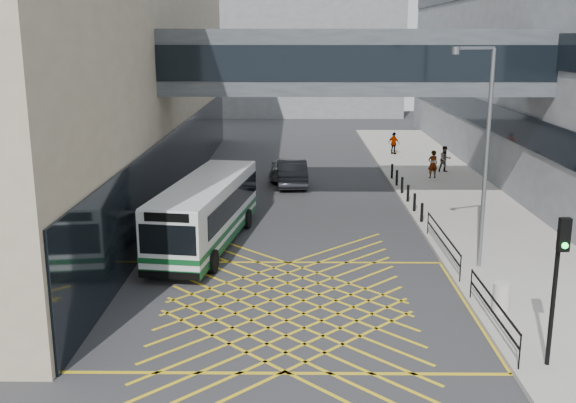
{
  "coord_description": "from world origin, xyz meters",
  "views": [
    {
      "loc": [
        0.24,
        -20.7,
        8.67
      ],
      "look_at": [
        0.0,
        4.0,
        2.6
      ],
      "focal_mm": 42.0,
      "sensor_mm": 36.0,
      "label": 1
    }
  ],
  "objects_px": {
    "litter_bin": "(501,297)",
    "pedestrian_a": "(433,164)",
    "car_silver": "(285,168)",
    "pedestrian_b": "(445,159)",
    "traffic_light": "(558,271)",
    "bus": "(207,211)",
    "car_white": "(185,224)",
    "pedestrian_c": "(394,143)",
    "car_dark": "(291,172)",
    "street_lamp": "(483,145)"
  },
  "relations": [
    {
      "from": "pedestrian_c",
      "to": "pedestrian_a",
      "type": "bearing_deg",
      "value": 140.06
    },
    {
      "from": "litter_bin",
      "to": "pedestrian_c",
      "type": "relative_size",
      "value": 0.59
    },
    {
      "from": "pedestrian_a",
      "to": "pedestrian_c",
      "type": "bearing_deg",
      "value": -96.11
    },
    {
      "from": "traffic_light",
      "to": "street_lamp",
      "type": "relative_size",
      "value": 0.5
    },
    {
      "from": "car_silver",
      "to": "street_lamp",
      "type": "xyz_separation_m",
      "value": [
        7.47,
        -17.01,
        4.14
      ]
    },
    {
      "from": "car_silver",
      "to": "litter_bin",
      "type": "relative_size",
      "value": 4.58
    },
    {
      "from": "car_dark",
      "to": "traffic_light",
      "type": "xyz_separation_m",
      "value": [
        6.95,
        -23.0,
        2.03
      ]
    },
    {
      "from": "car_dark",
      "to": "pedestrian_c",
      "type": "relative_size",
      "value": 3.19
    },
    {
      "from": "litter_bin",
      "to": "pedestrian_b",
      "type": "distance_m",
      "value": 22.89
    },
    {
      "from": "car_white",
      "to": "pedestrian_b",
      "type": "distance_m",
      "value": 20.53
    },
    {
      "from": "pedestrian_a",
      "to": "pedestrian_b",
      "type": "relative_size",
      "value": 1.03
    },
    {
      "from": "car_dark",
      "to": "car_silver",
      "type": "bearing_deg",
      "value": -81.41
    },
    {
      "from": "car_dark",
      "to": "pedestrian_c",
      "type": "height_order",
      "value": "pedestrian_c"
    },
    {
      "from": "litter_bin",
      "to": "pedestrian_a",
      "type": "distance_m",
      "value": 20.9
    },
    {
      "from": "litter_bin",
      "to": "pedestrian_b",
      "type": "xyz_separation_m",
      "value": [
        3.1,
        22.67,
        0.36
      ]
    },
    {
      "from": "street_lamp",
      "to": "car_silver",
      "type": "bearing_deg",
      "value": 90.71
    },
    {
      "from": "pedestrian_a",
      "to": "car_silver",
      "type": "bearing_deg",
      "value": -16.78
    },
    {
      "from": "car_white",
      "to": "car_silver",
      "type": "distance_m",
      "value": 13.87
    },
    {
      "from": "car_dark",
      "to": "litter_bin",
      "type": "xyz_separation_m",
      "value": [
        6.76,
        -19.32,
        -0.17
      ]
    },
    {
      "from": "pedestrian_a",
      "to": "car_dark",
      "type": "bearing_deg",
      "value": -4.02
    },
    {
      "from": "traffic_light",
      "to": "street_lamp",
      "type": "distance_m",
      "value": 8.2
    },
    {
      "from": "litter_bin",
      "to": "pedestrian_c",
      "type": "xyz_separation_m",
      "value": [
        0.79,
        29.44,
        0.33
      ]
    },
    {
      "from": "car_dark",
      "to": "car_silver",
      "type": "relative_size",
      "value": 1.18
    },
    {
      "from": "bus",
      "to": "pedestrian_b",
      "type": "xyz_separation_m",
      "value": [
        13.38,
        15.24,
        -0.51
      ]
    },
    {
      "from": "car_silver",
      "to": "pedestrian_b",
      "type": "relative_size",
      "value": 2.6
    },
    {
      "from": "car_dark",
      "to": "street_lamp",
      "type": "relative_size",
      "value": 0.63
    },
    {
      "from": "car_white",
      "to": "pedestrian_a",
      "type": "distance_m",
      "value": 18.39
    },
    {
      "from": "litter_bin",
      "to": "pedestrian_c",
      "type": "distance_m",
      "value": 29.45
    },
    {
      "from": "bus",
      "to": "pedestrian_c",
      "type": "relative_size",
      "value": 6.34
    },
    {
      "from": "bus",
      "to": "street_lamp",
      "type": "bearing_deg",
      "value": -8.33
    },
    {
      "from": "car_dark",
      "to": "traffic_light",
      "type": "relative_size",
      "value": 1.25
    },
    {
      "from": "pedestrian_b",
      "to": "bus",
      "type": "bearing_deg",
      "value": -143.15
    },
    {
      "from": "car_silver",
      "to": "pedestrian_a",
      "type": "distance_m",
      "value": 9.13
    },
    {
      "from": "bus",
      "to": "litter_bin",
      "type": "xyz_separation_m",
      "value": [
        10.28,
        -7.43,
        -0.87
      ]
    },
    {
      "from": "car_dark",
      "to": "litter_bin",
      "type": "relative_size",
      "value": 5.42
    },
    {
      "from": "car_white",
      "to": "pedestrian_c",
      "type": "bearing_deg",
      "value": -140.59
    },
    {
      "from": "car_silver",
      "to": "traffic_light",
      "type": "relative_size",
      "value": 1.06
    },
    {
      "from": "bus",
      "to": "pedestrian_c",
      "type": "xyz_separation_m",
      "value": [
        11.07,
        22.0,
        -0.54
      ]
    },
    {
      "from": "litter_bin",
      "to": "pedestrian_a",
      "type": "xyz_separation_m",
      "value": [
        1.94,
        20.81,
        0.38
      ]
    },
    {
      "from": "litter_bin",
      "to": "car_silver",
      "type": "bearing_deg",
      "value": 108.61
    },
    {
      "from": "car_white",
      "to": "car_silver",
      "type": "xyz_separation_m",
      "value": [
        4.14,
        13.24,
        -0.06
      ]
    },
    {
      "from": "traffic_light",
      "to": "pedestrian_a",
      "type": "height_order",
      "value": "traffic_light"
    },
    {
      "from": "street_lamp",
      "to": "pedestrian_b",
      "type": "xyz_separation_m",
      "value": [
        2.8,
        18.39,
        -3.82
      ]
    },
    {
      "from": "litter_bin",
      "to": "pedestrian_a",
      "type": "height_order",
      "value": "pedestrian_a"
    },
    {
      "from": "street_lamp",
      "to": "pedestrian_c",
      "type": "relative_size",
      "value": 5.06
    },
    {
      "from": "bus",
      "to": "car_dark",
      "type": "distance_m",
      "value": 12.42
    },
    {
      "from": "bus",
      "to": "car_white",
      "type": "xyz_separation_m",
      "value": [
        -1.04,
        0.63,
        -0.77
      ]
    },
    {
      "from": "car_white",
      "to": "traffic_light",
      "type": "distance_m",
      "value": 16.57
    },
    {
      "from": "litter_bin",
      "to": "pedestrian_b",
      "type": "bearing_deg",
      "value": 82.22
    },
    {
      "from": "pedestrian_b",
      "to": "pedestrian_c",
      "type": "bearing_deg",
      "value": 96.97
    }
  ]
}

